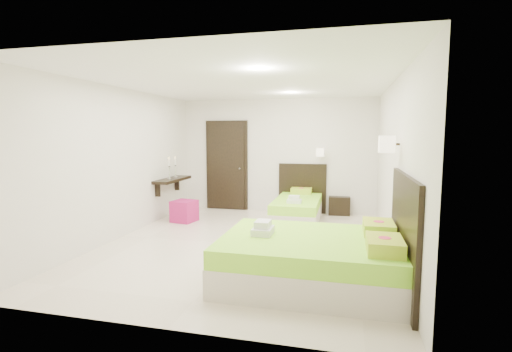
% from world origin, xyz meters
% --- Properties ---
extents(floor, '(5.50, 5.50, 0.00)m').
position_xyz_m(floor, '(0.00, 0.00, 0.00)').
color(floor, beige).
rests_on(floor, ground).
extents(bed_single, '(1.08, 1.81, 1.49)m').
position_xyz_m(bed_single, '(0.61, 1.92, 0.27)').
color(bed_single, beige).
rests_on(bed_single, ground).
extents(bed_double, '(2.16, 1.83, 1.78)m').
position_xyz_m(bed_double, '(1.26, -1.32, 0.32)').
color(bed_double, beige).
rests_on(bed_double, ground).
extents(nightstand, '(0.49, 0.44, 0.41)m').
position_xyz_m(nightstand, '(1.44, 2.74, 0.21)').
color(nightstand, black).
rests_on(nightstand, ground).
extents(ottoman, '(0.51, 0.51, 0.44)m').
position_xyz_m(ottoman, '(-1.66, 1.25, 0.22)').
color(ottoman, '#931351').
rests_on(ottoman, ground).
extents(door, '(1.02, 0.15, 2.14)m').
position_xyz_m(door, '(-1.20, 2.70, 1.05)').
color(door, black).
rests_on(door, ground).
extents(console_shelf, '(0.35, 1.20, 0.78)m').
position_xyz_m(console_shelf, '(-2.08, 1.60, 0.82)').
color(console_shelf, black).
rests_on(console_shelf, ground).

